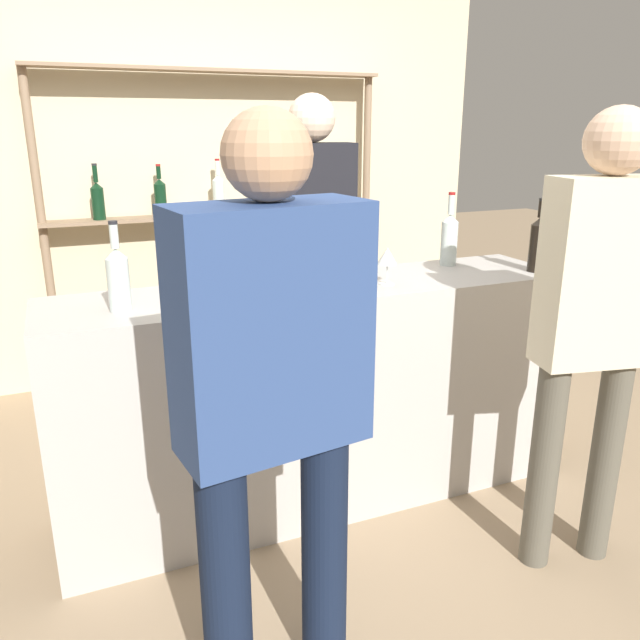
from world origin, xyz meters
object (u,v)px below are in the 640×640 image
cork_jar (268,264)px  customer_left (273,389)px  counter_bottle_0 (449,238)px  customer_right (596,310)px  counter_bottle_2 (118,277)px  server_behind_counter (312,240)px  wine_glass (387,257)px  counter_bottle_1 (301,260)px  counter_bottle_3 (538,243)px

cork_jar → customer_left: size_ratio=0.10×
counter_bottle_0 → customer_left: customer_left is taller
cork_jar → customer_right: 1.27m
counter_bottle_2 → server_behind_counter: size_ratio=0.18×
cork_jar → counter_bottle_0: bearing=1.2°
counter_bottle_2 → customer_right: bearing=-25.0°
counter_bottle_0 → server_behind_counter: (-0.49, 0.52, -0.06)m
counter_bottle_0 → server_behind_counter: 0.71m
customer_left → wine_glass: bearing=-51.9°
customer_left → counter_bottle_2: bearing=11.8°
counter_bottle_2 → server_behind_counter: 1.26m
counter_bottle_0 → counter_bottle_2: bearing=-172.6°
counter_bottle_0 → wine_glass: 0.51m
counter_bottle_1 → cork_jar: 0.20m
cork_jar → server_behind_counter: 0.68m
counter_bottle_1 → customer_left: customer_left is taller
server_behind_counter → customer_right: bearing=26.6°
wine_glass → customer_right: customer_right is taller
counter_bottle_3 → cork_jar: 1.22m
cork_jar → customer_right: bearing=-44.4°
counter_bottle_1 → counter_bottle_3: 1.12m
counter_bottle_3 → customer_left: bearing=-153.7°
counter_bottle_2 → wine_glass: counter_bottle_2 is taller
server_behind_counter → cork_jar: bearing=-30.2°
counter_bottle_1 → customer_right: size_ratio=0.19×
wine_glass → counter_bottle_0: bearing=26.4°
counter_bottle_3 → cork_jar: (-1.19, 0.25, -0.05)m
counter_bottle_1 → counter_bottle_3: (1.11, -0.08, 0.00)m
counter_bottle_3 → cork_jar: size_ratio=1.97×
counter_bottle_1 → counter_bottle_2: bearing=-179.7°
wine_glass → server_behind_counter: size_ratio=0.09×
wine_glass → cork_jar: bearing=155.4°
counter_bottle_3 → counter_bottle_1: bearing=175.9°
cork_jar → counter_bottle_3: bearing=-12.0°
counter_bottle_1 → counter_bottle_0: bearing=13.3°
counter_bottle_1 → wine_glass: counter_bottle_1 is taller
customer_right → server_behind_counter: server_behind_counter is taller
counter_bottle_1 → counter_bottle_2: size_ratio=1.01×
counter_bottle_2 → cork_jar: size_ratio=1.93×
wine_glass → counter_bottle_1: bearing=175.2°
cork_jar → customer_right: customer_right is taller
counter_bottle_1 → wine_glass: size_ratio=2.08×
wine_glass → customer_right: (0.46, -0.68, -0.10)m
customer_right → server_behind_counter: size_ratio=0.95×
counter_bottle_3 → customer_right: bearing=-114.4°
counter_bottle_2 → counter_bottle_3: counter_bottle_3 is taller
counter_bottle_3 → wine_glass: size_ratio=2.11×
counter_bottle_2 → wine_glass: size_ratio=2.06×
counter_bottle_2 → server_behind_counter: bearing=34.8°
counter_bottle_0 → server_behind_counter: size_ratio=0.19×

